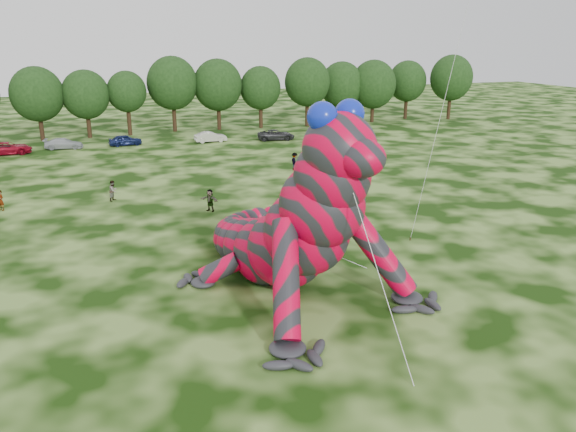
% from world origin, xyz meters
% --- Properties ---
extents(ground, '(240.00, 240.00, 0.00)m').
position_xyz_m(ground, '(0.00, 0.00, 0.00)').
color(ground, '#16330A').
rests_on(ground, ground).
extents(inflatable_gecko, '(23.43, 25.41, 10.37)m').
position_xyz_m(inflatable_gecko, '(4.88, 4.65, 5.19)').
color(inflatable_gecko, red).
rests_on(inflatable_gecko, ground).
extents(tree_7, '(6.68, 6.01, 9.48)m').
position_xyz_m(tree_7, '(-10.08, 56.80, 4.74)').
color(tree_7, black).
rests_on(tree_7, ground).
extents(tree_8, '(6.14, 5.53, 8.94)m').
position_xyz_m(tree_8, '(-4.22, 56.99, 4.47)').
color(tree_8, black).
rests_on(tree_8, ground).
extents(tree_9, '(5.27, 4.74, 8.68)m').
position_xyz_m(tree_9, '(1.06, 57.35, 4.34)').
color(tree_9, black).
rests_on(tree_9, ground).
extents(tree_10, '(7.09, 6.38, 10.50)m').
position_xyz_m(tree_10, '(7.40, 58.58, 5.25)').
color(tree_10, black).
rests_on(tree_10, ground).
extents(tree_11, '(7.01, 6.31, 10.07)m').
position_xyz_m(tree_11, '(13.79, 58.20, 5.03)').
color(tree_11, black).
rests_on(tree_11, ground).
extents(tree_12, '(5.99, 5.39, 8.97)m').
position_xyz_m(tree_12, '(20.01, 57.74, 4.49)').
color(tree_12, black).
rests_on(tree_12, ground).
extents(tree_13, '(6.83, 6.15, 10.13)m').
position_xyz_m(tree_13, '(27.13, 57.13, 5.06)').
color(tree_13, black).
rests_on(tree_13, ground).
extents(tree_14, '(6.82, 6.14, 9.40)m').
position_xyz_m(tree_14, '(33.46, 58.72, 4.70)').
color(tree_14, black).
rests_on(tree_14, ground).
extents(tree_15, '(7.17, 6.45, 9.63)m').
position_xyz_m(tree_15, '(38.47, 57.77, 4.82)').
color(tree_15, black).
rests_on(tree_15, ground).
extents(tree_16, '(6.26, 5.63, 9.37)m').
position_xyz_m(tree_16, '(45.45, 59.37, 4.69)').
color(tree_16, black).
rests_on(tree_16, ground).
extents(tree_17, '(6.98, 6.28, 10.30)m').
position_xyz_m(tree_17, '(51.95, 56.66, 5.15)').
color(tree_17, black).
rests_on(tree_17, ground).
extents(car_2, '(5.33, 2.72, 1.44)m').
position_xyz_m(car_2, '(-13.23, 48.12, 0.72)').
color(car_2, maroon).
rests_on(car_2, ground).
extents(car_3, '(4.64, 2.41, 1.29)m').
position_xyz_m(car_3, '(-7.25, 49.66, 0.64)').
color(car_3, '#ACB1B5').
rests_on(car_3, ground).
extents(car_4, '(4.14, 1.96, 1.37)m').
position_xyz_m(car_4, '(-0.06, 49.48, 0.68)').
color(car_4, '#101A48').
rests_on(car_4, ground).
extents(car_5, '(4.17, 1.62, 1.35)m').
position_xyz_m(car_5, '(10.47, 48.37, 0.68)').
color(car_5, beige).
rests_on(car_5, ground).
extents(car_6, '(5.14, 2.95, 1.35)m').
position_xyz_m(car_6, '(18.95, 47.09, 0.67)').
color(car_6, '#292A2C').
rests_on(car_6, ground).
extents(car_7, '(5.38, 2.73, 1.50)m').
position_xyz_m(car_7, '(27.43, 46.35, 0.75)').
color(car_7, white).
rests_on(car_7, ground).
extents(spectator_1, '(1.01, 1.05, 1.71)m').
position_xyz_m(spectator_1, '(-2.60, 24.16, 0.86)').
color(spectator_1, gray).
rests_on(spectator_1, ground).
extents(spectator_3, '(0.95, 0.92, 1.59)m').
position_xyz_m(spectator_3, '(16.93, 29.01, 0.80)').
color(spectator_3, gray).
rests_on(spectator_3, ground).
extents(spectator_0, '(0.69, 0.70, 1.63)m').
position_xyz_m(spectator_0, '(-11.03, 24.16, 0.81)').
color(spectator_0, gray).
rests_on(spectator_0, ground).
extents(spectator_2, '(0.74, 1.20, 1.80)m').
position_xyz_m(spectator_2, '(15.33, 29.80, 0.90)').
color(spectator_2, gray).
rests_on(spectator_2, ground).
extents(spectator_5, '(1.48, 1.54, 1.75)m').
position_xyz_m(spectator_5, '(4.36, 18.65, 0.88)').
color(spectator_5, gray).
rests_on(spectator_5, ground).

